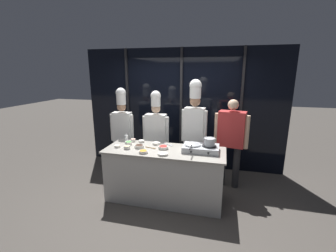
{
  "coord_description": "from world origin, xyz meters",
  "views": [
    {
      "loc": [
        0.91,
        -3.46,
        2.21
      ],
      "look_at": [
        0.0,
        0.25,
        1.26
      ],
      "focal_mm": 24.0,
      "sensor_mm": 36.0,
      "label": 1
    }
  ],
  "objects_px": {
    "portable_stove": "(201,148)",
    "prep_bowl_soy_glaze": "(139,146)",
    "prep_bowl_garlic": "(163,154)",
    "chef_head": "(122,125)",
    "serving_spoon_slotted": "(153,148)",
    "frying_pan": "(193,143)",
    "prep_bowl_onion": "(156,143)",
    "squeeze_bottle_clear": "(126,138)",
    "prep_bowl_noodles": "(117,146)",
    "prep_bowl_carrots": "(143,152)",
    "person_guest": "(231,136)",
    "stock_pot": "(209,142)",
    "prep_bowl_rice": "(141,141)",
    "prep_bowl_shrimp": "(133,140)",
    "prep_bowl_scallions": "(128,143)",
    "serving_spoon_solid": "(169,145)",
    "chef_sous": "(156,129)",
    "prep_bowl_bell_pepper": "(163,147)",
    "prep_bowl_ginger": "(127,147)",
    "chef_line": "(195,122)"
  },
  "relations": [
    {
      "from": "portable_stove",
      "to": "prep_bowl_soy_glaze",
      "type": "relative_size",
      "value": 3.6
    },
    {
      "from": "prep_bowl_garlic",
      "to": "chef_head",
      "type": "distance_m",
      "value": 1.5
    },
    {
      "from": "prep_bowl_garlic",
      "to": "serving_spoon_slotted",
      "type": "xyz_separation_m",
      "value": [
        -0.25,
        0.26,
        -0.01
      ]
    },
    {
      "from": "frying_pan",
      "to": "prep_bowl_onion",
      "type": "height_order",
      "value": "frying_pan"
    },
    {
      "from": "squeeze_bottle_clear",
      "to": "prep_bowl_noodles",
      "type": "bearing_deg",
      "value": -97.01
    },
    {
      "from": "portable_stove",
      "to": "frying_pan",
      "type": "relative_size",
      "value": 1.21
    },
    {
      "from": "prep_bowl_carrots",
      "to": "serving_spoon_slotted",
      "type": "distance_m",
      "value": 0.26
    },
    {
      "from": "prep_bowl_garlic",
      "to": "person_guest",
      "type": "bearing_deg",
      "value": 42.85
    },
    {
      "from": "stock_pot",
      "to": "prep_bowl_rice",
      "type": "bearing_deg",
      "value": 170.25
    },
    {
      "from": "prep_bowl_shrimp",
      "to": "serving_spoon_slotted",
      "type": "height_order",
      "value": "prep_bowl_shrimp"
    },
    {
      "from": "prep_bowl_scallions",
      "to": "prep_bowl_carrots",
      "type": "height_order",
      "value": "prep_bowl_scallions"
    },
    {
      "from": "prep_bowl_shrimp",
      "to": "serving_spoon_solid",
      "type": "height_order",
      "value": "prep_bowl_shrimp"
    },
    {
      "from": "prep_bowl_noodles",
      "to": "chef_sous",
      "type": "bearing_deg",
      "value": 62.16
    },
    {
      "from": "stock_pot",
      "to": "squeeze_bottle_clear",
      "type": "height_order",
      "value": "stock_pot"
    },
    {
      "from": "prep_bowl_soy_glaze",
      "to": "serving_spoon_solid",
      "type": "distance_m",
      "value": 0.54
    },
    {
      "from": "prep_bowl_noodles",
      "to": "person_guest",
      "type": "xyz_separation_m",
      "value": [
        1.93,
        0.82,
        0.09
      ]
    },
    {
      "from": "prep_bowl_bell_pepper",
      "to": "chef_sous",
      "type": "bearing_deg",
      "value": 115.21
    },
    {
      "from": "prep_bowl_rice",
      "to": "chef_head",
      "type": "relative_size",
      "value": 0.06
    },
    {
      "from": "prep_bowl_soy_glaze",
      "to": "person_guest",
      "type": "relative_size",
      "value": 0.1
    },
    {
      "from": "portable_stove",
      "to": "prep_bowl_carrots",
      "type": "distance_m",
      "value": 0.95
    },
    {
      "from": "prep_bowl_ginger",
      "to": "prep_bowl_shrimp",
      "type": "bearing_deg",
      "value": 98.03
    },
    {
      "from": "squeeze_bottle_clear",
      "to": "prep_bowl_soy_glaze",
      "type": "height_order",
      "value": "squeeze_bottle_clear"
    },
    {
      "from": "prep_bowl_noodles",
      "to": "prep_bowl_rice",
      "type": "bearing_deg",
      "value": 49.69
    },
    {
      "from": "prep_bowl_scallions",
      "to": "chef_head",
      "type": "distance_m",
      "value": 0.76
    },
    {
      "from": "stock_pot",
      "to": "serving_spoon_slotted",
      "type": "bearing_deg",
      "value": -176.53
    },
    {
      "from": "prep_bowl_ginger",
      "to": "prep_bowl_onion",
      "type": "bearing_deg",
      "value": 39.83
    },
    {
      "from": "prep_bowl_carrots",
      "to": "chef_head",
      "type": "height_order",
      "value": "chef_head"
    },
    {
      "from": "prep_bowl_bell_pepper",
      "to": "serving_spoon_slotted",
      "type": "xyz_separation_m",
      "value": [
        -0.18,
        -0.02,
        -0.02
      ]
    },
    {
      "from": "prep_bowl_bell_pepper",
      "to": "prep_bowl_carrots",
      "type": "bearing_deg",
      "value": -134.18
    },
    {
      "from": "prep_bowl_bell_pepper",
      "to": "serving_spoon_slotted",
      "type": "distance_m",
      "value": 0.19
    },
    {
      "from": "prep_bowl_shrimp",
      "to": "chef_sous",
      "type": "relative_size",
      "value": 0.05
    },
    {
      "from": "prep_bowl_noodles",
      "to": "prep_bowl_bell_pepper",
      "type": "relative_size",
      "value": 0.62
    },
    {
      "from": "serving_spoon_slotted",
      "to": "person_guest",
      "type": "xyz_separation_m",
      "value": [
        1.31,
        0.73,
        0.11
      ]
    },
    {
      "from": "prep_bowl_shrimp",
      "to": "prep_bowl_rice",
      "type": "xyz_separation_m",
      "value": [
        0.17,
        -0.0,
        -0.01
      ]
    },
    {
      "from": "prep_bowl_bell_pepper",
      "to": "chef_head",
      "type": "distance_m",
      "value": 1.28
    },
    {
      "from": "prep_bowl_ginger",
      "to": "prep_bowl_scallions",
      "type": "height_order",
      "value": "same"
    },
    {
      "from": "prep_bowl_scallions",
      "to": "serving_spoon_slotted",
      "type": "xyz_separation_m",
      "value": [
        0.48,
        -0.09,
        -0.03
      ]
    },
    {
      "from": "prep_bowl_noodles",
      "to": "prep_bowl_bell_pepper",
      "type": "distance_m",
      "value": 0.8
    },
    {
      "from": "prep_bowl_bell_pepper",
      "to": "prep_bowl_shrimp",
      "type": "bearing_deg",
      "value": 158.7
    },
    {
      "from": "prep_bowl_carrots",
      "to": "chef_line",
      "type": "distance_m",
      "value": 1.24
    },
    {
      "from": "frying_pan",
      "to": "prep_bowl_shrimp",
      "type": "bearing_deg",
      "value": 169.04
    },
    {
      "from": "stock_pot",
      "to": "chef_line",
      "type": "relative_size",
      "value": 0.1
    },
    {
      "from": "person_guest",
      "to": "stock_pot",
      "type": "bearing_deg",
      "value": 73.07
    },
    {
      "from": "chef_head",
      "to": "prep_bowl_ginger",
      "type": "bearing_deg",
      "value": 115.39
    },
    {
      "from": "serving_spoon_solid",
      "to": "prep_bowl_soy_glaze",
      "type": "bearing_deg",
      "value": -152.36
    },
    {
      "from": "prep_bowl_garlic",
      "to": "chef_sous",
      "type": "height_order",
      "value": "chef_sous"
    },
    {
      "from": "frying_pan",
      "to": "prep_bowl_soy_glaze",
      "type": "xyz_separation_m",
      "value": [
        -0.91,
        -0.08,
        -0.1
      ]
    },
    {
      "from": "prep_bowl_shrimp",
      "to": "prep_bowl_soy_glaze",
      "type": "xyz_separation_m",
      "value": [
        0.24,
        -0.3,
        -0.0
      ]
    },
    {
      "from": "prep_bowl_garlic",
      "to": "prep_bowl_ginger",
      "type": "relative_size",
      "value": 1.52
    },
    {
      "from": "prep_bowl_onion",
      "to": "prep_bowl_shrimp",
      "type": "bearing_deg",
      "value": 173.27
    }
  ]
}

